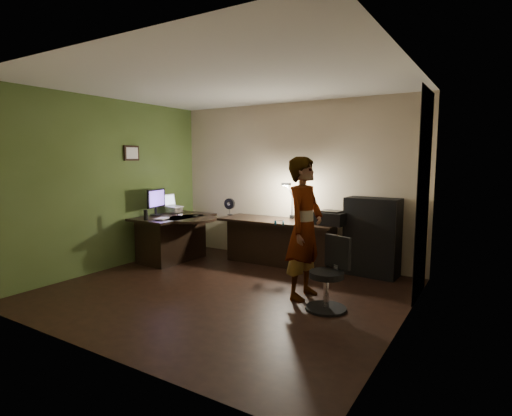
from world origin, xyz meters
The scene contains 27 objects.
floor centered at (0.00, 0.00, -0.01)m, with size 4.50×4.00×0.01m, color black.
ceiling centered at (0.00, 0.00, 2.71)m, with size 4.50×4.00×0.01m, color silver.
wall_back centered at (0.00, 2.00, 1.35)m, with size 4.50×0.01×2.70m, color tan.
wall_front centered at (0.00, -2.00, 1.35)m, with size 4.50×0.01×2.70m, color tan.
wall_left centered at (-2.25, 0.00, 1.35)m, with size 0.01×4.00×2.70m, color tan.
wall_right centered at (2.25, 0.00, 1.35)m, with size 0.01×4.00×2.70m, color tan.
green_wall_overlay centered at (-2.24, 0.00, 1.35)m, with size 0.00×4.00×2.70m, color #475E29.
arched_doorway centered at (2.24, 1.15, 1.30)m, with size 0.01×0.90×2.60m, color black.
french_door centered at (2.24, -0.55, 1.05)m, with size 0.02×0.92×2.10m, color white.
framed_picture centered at (-2.22, 0.45, 1.85)m, with size 0.04×0.30×0.25m, color black.
desk_left centered at (-1.72, 0.87, 0.39)m, with size 0.83×1.35×0.78m, color black.
desk_right centered at (-0.04, 1.58, 0.38)m, with size 2.01×0.70×0.75m, color black.
cabinet centered at (1.45, 1.78, 0.59)m, with size 0.79×0.39×1.18m, color black.
laptop_stand centered at (-1.97, 1.17, 0.84)m, with size 0.24×0.20×0.10m, color silver.
laptop centered at (-1.97, 1.17, 1.00)m, with size 0.32×0.30×0.22m, color silver.
monitor centered at (-1.98, 0.73, 0.96)m, with size 0.10×0.49×0.33m, color black.
mouse centered at (-1.54, 0.86, 0.81)m, with size 0.07×0.10×0.04m, color silver.
phone centered at (-1.31, 0.99, 0.80)m, with size 0.07×0.13×0.01m, color black.
pen centered at (-1.68, 1.04, 0.80)m, with size 0.01×0.13×0.01m, color black.
speaker centered at (-1.68, 0.22, 0.88)m, with size 0.06×0.06×0.17m, color black.
notepad centered at (-1.58, 0.46, 0.80)m, with size 0.16×0.23×0.01m, color silver.
desk_fan centered at (-1.05, 1.62, 0.91)m, with size 0.20×0.11×0.30m, color black.
headphones centered at (0.22, 1.13, 0.80)m, with size 0.17×0.07×0.08m, color #0B5386.
printer centered at (0.87, 1.59, 0.86)m, with size 0.48×0.37×0.21m, color black.
desk_lamp centered at (0.08, 1.83, 1.08)m, with size 0.16×0.29×0.65m, color black.
office_chair centered at (1.40, 0.09, 0.43)m, with size 0.48×0.48×0.86m, color black.
person centered at (0.99, 0.36, 0.89)m, with size 0.64×0.42×1.78m, color #D8A88C.
Camera 1 is at (3.06, -4.16, 1.75)m, focal length 28.00 mm.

